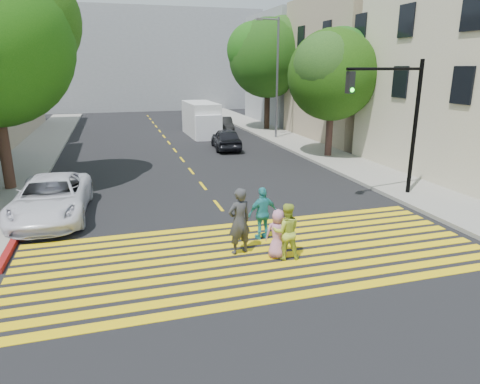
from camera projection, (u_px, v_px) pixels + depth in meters
name	position (u px, v px, depth m)	size (l,w,h in m)	color
ground	(272.00, 274.00, 11.19)	(120.00, 120.00, 0.00)	black
sidewalk_left	(42.00, 145.00, 29.11)	(3.00, 40.00, 0.15)	gray
sidewalk_right	(314.00, 151.00, 27.28)	(3.00, 60.00, 0.15)	gray
curb_red	(25.00, 221.00, 14.82)	(0.20, 8.00, 0.16)	maroon
crosswalk	(257.00, 254.00, 12.37)	(13.40, 5.30, 0.01)	yellow
lane_line	(166.00, 139.00, 31.90)	(0.12, 34.40, 0.01)	yellow
building_right_tan	(374.00, 70.00, 31.34)	(10.00, 10.00, 10.00)	tan
building_right_grey	(310.00, 69.00, 41.46)	(10.00, 10.00, 10.00)	gray
backdrop_block	(139.00, 60.00, 53.68)	(30.00, 8.00, 12.00)	gray
tree_right_near	(333.00, 70.00, 24.15)	(6.78, 6.78, 7.45)	black
tree_right_far	(269.00, 54.00, 34.76)	(8.22, 7.90, 9.21)	black
pedestrian_man	(239.00, 221.00, 12.19)	(0.72, 0.47, 1.97)	#353538
pedestrian_woman	(286.00, 231.00, 11.90)	(0.79, 0.62, 1.63)	#B4C93B
pedestrian_child	(278.00, 234.00, 12.01)	(0.69, 0.45, 1.42)	#C17A9C
pedestrian_extra	(263.00, 213.00, 13.29)	(0.98, 0.41, 1.68)	teal
white_sedan	(51.00, 198.00, 15.19)	(2.43, 5.28, 1.47)	white
dark_car_near	(226.00, 139.00, 27.93)	(1.64, 4.07, 1.39)	black
silver_car	(194.00, 119.00, 39.51)	(1.71, 4.20, 1.22)	#909CAA
dark_car_parked	(224.00, 125.00, 34.96)	(1.33, 3.81, 1.25)	black
white_van	(202.00, 120.00, 33.24)	(2.16, 5.48, 2.57)	silver
traffic_signal	(398.00, 111.00, 16.59)	(3.72, 0.91, 5.51)	black
street_lamp	(275.00, 71.00, 30.54)	(1.91, 0.67, 8.55)	slate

